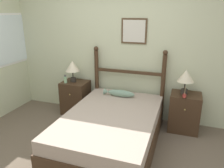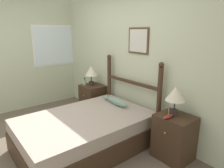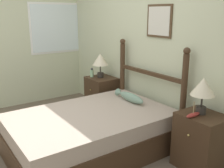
% 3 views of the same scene
% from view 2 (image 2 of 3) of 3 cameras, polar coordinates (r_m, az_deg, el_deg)
% --- Properties ---
extents(ground_plane, '(16.00, 16.00, 0.00)m').
position_cam_2_polar(ground_plane, '(3.37, -19.19, -18.38)').
color(ground_plane, brown).
extents(wall_back, '(6.40, 0.08, 2.55)m').
position_cam_2_polar(wall_back, '(3.78, 4.47, 6.90)').
color(wall_back, beige).
rests_on(wall_back, ground_plane).
extents(wall_left, '(0.08, 6.40, 2.55)m').
position_cam_2_polar(wall_left, '(4.95, -28.95, 7.01)').
color(wall_left, beige).
rests_on(wall_left, ground_plane).
extents(bed, '(1.35, 2.03, 0.52)m').
position_cam_2_polar(bed, '(3.27, -7.47, -13.41)').
color(bed, '#3D2819').
rests_on(bed, ground_plane).
extents(headboard, '(1.36, 0.09, 1.35)m').
position_cam_2_polar(headboard, '(3.64, 5.42, -2.29)').
color(headboard, '#3D2819').
rests_on(headboard, ground_plane).
extents(nightstand_left, '(0.50, 0.45, 0.66)m').
position_cam_2_polar(nightstand_left, '(4.45, -5.51, -4.47)').
color(nightstand_left, '#3D2819').
rests_on(nightstand_left, ground_plane).
extents(nightstand_right, '(0.50, 0.45, 0.66)m').
position_cam_2_polar(nightstand_right, '(3.09, 17.28, -14.30)').
color(nightstand_right, '#3D2819').
rests_on(nightstand_right, ground_plane).
extents(table_lamp_left, '(0.27, 0.27, 0.42)m').
position_cam_2_polar(table_lamp_left, '(4.31, -5.97, 3.53)').
color(table_lamp_left, '#2D2823').
rests_on(table_lamp_left, nightstand_left).
extents(table_lamp_right, '(0.27, 0.27, 0.42)m').
position_cam_2_polar(table_lamp_right, '(2.87, 17.67, -2.96)').
color(table_lamp_right, '#2D2823').
rests_on(table_lamp_right, nightstand_right).
extents(bottle, '(0.06, 0.06, 0.16)m').
position_cam_2_polar(bottle, '(4.39, -7.85, 0.65)').
color(bottle, '#99C699').
rests_on(bottle, nightstand_left).
extents(model_boat, '(0.06, 0.21, 0.17)m').
position_cam_2_polar(model_boat, '(2.84, 15.76, -8.88)').
color(model_boat, maroon).
rests_on(model_boat, nightstand_right).
extents(fish_pillow, '(0.57, 0.12, 0.13)m').
position_cam_2_polar(fish_pillow, '(3.57, 1.14, -4.99)').
color(fish_pillow, gray).
rests_on(fish_pillow, bed).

